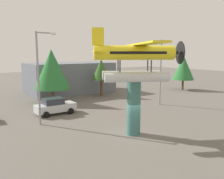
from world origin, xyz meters
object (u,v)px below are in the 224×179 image
Objects in this scene: tree_far_east at (183,68)px; streetlight_primary at (40,72)px; car_mid_silver at (55,106)px; tree_east at (52,69)px; tree_center_back at (101,70)px; storefront_building at (70,77)px; floatplane_monument at (136,59)px; display_pedestal at (134,108)px; streetlight_secondary at (162,67)px.

streetlight_primary is at bearing -167.99° from tree_far_east.
tree_east is (1.99, 5.77, 3.52)m from car_mid_silver.
tree_east is 1.16× the size of tree_far_east.
storefront_building is at bearing 110.81° from tree_center_back.
floatplane_monument is at bearing -86.62° from tree_east.
storefront_building is 6.72m from tree_center_back.
storefront_building is at bearing 77.80° from display_pedestal.
floatplane_monument is at bearing -73.30° from car_mid_silver.
tree_far_east is at bearing 29.75° from display_pedestal.
tree_center_back is at bearing 32.40° from car_mid_silver.
streetlight_secondary reaches higher than car_mid_silver.
tree_center_back is at bearing 65.99° from display_pedestal.
streetlight_secondary is (9.98, 6.61, -1.33)m from floatplane_monument.
tree_far_east is (22.15, 12.66, 1.72)m from display_pedestal.
storefront_building is (9.87, 15.14, -2.37)m from streetlight_primary.
streetlight_secondary is at bearing -13.45° from car_mid_silver.
tree_far_east is at bearing 58.02° from floatplane_monument.
car_mid_silver is at bearing 106.17° from display_pedestal.
display_pedestal is at bearing -102.20° from storefront_building.
tree_east is at bearing -130.06° from storefront_building.
tree_east is 23.12m from tree_far_east.
tree_center_back is at bearing 3.60° from tree_east.
tree_center_back is 15.42m from tree_far_east.
storefront_building is (4.76, 22.00, 0.26)m from display_pedestal.
car_mid_silver is at bearing -121.38° from storefront_building.
streetlight_primary is (-5.12, 6.86, 2.64)m from display_pedestal.
tree_far_east reaches higher than car_mid_silver.
streetlight_primary is at bearing 155.11° from floatplane_monument.
car_mid_silver is at bearing 166.55° from streetlight_secondary.
streetlight_secondary is at bearing -1.19° from streetlight_primary.
floatplane_monument reaches higher than display_pedestal.
tree_far_east is (22.04, 12.72, -2.13)m from floatplane_monument.
floatplane_monument is at bearing -146.49° from streetlight_secondary.
streetlight_secondary is at bearing -70.95° from storefront_building.
streetlight_primary is 1.20× the size of tree_east.
streetlight_primary is 9.57m from tree_east.
floatplane_monument is 22.83m from storefront_building.
car_mid_silver is 25.31m from tree_far_east.
display_pedestal is 0.54× the size of streetlight_secondary.
streetlight_secondary is 9.84m from tree_center_back.
tree_far_east reaches higher than storefront_building.
storefront_building is at bearing 58.62° from car_mid_silver.
tree_east is 1.24× the size of tree_center_back.
floatplane_monument is 0.72× the size of storefront_building.
car_mid_silver is (-2.79, 9.63, -1.30)m from display_pedestal.
tree_east reaches higher than tree_far_east.
storefront_building reaches higher than car_mid_silver.
streetlight_primary is 18.23m from storefront_building.
tree_far_east is (15.07, -3.23, -0.11)m from tree_center_back.
floatplane_monument is at bearing -101.88° from storefront_building.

